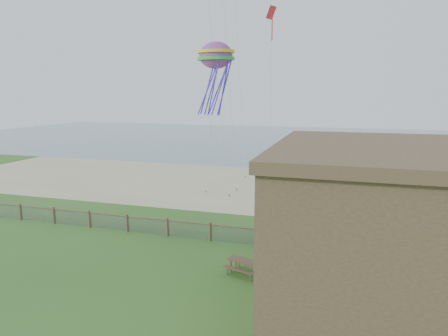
{
  "coord_description": "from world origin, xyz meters",
  "views": [
    {
      "loc": [
        7.92,
        -17.1,
        9.29
      ],
      "look_at": [
        0.32,
        8.0,
        4.44
      ],
      "focal_mm": 32.0,
      "sensor_mm": 36.0,
      "label": 1
    }
  ],
  "objects": [
    {
      "name": "ground",
      "position": [
        0.0,
        0.0,
        0.0
      ],
      "size": [
        160.0,
        160.0,
        0.0
      ],
      "primitive_type": "plane",
      "color": "#2F581E",
      "rests_on": "ground"
    },
    {
      "name": "sand_beach",
      "position": [
        0.0,
        22.0,
        0.0
      ],
      "size": [
        72.0,
        20.0,
        0.02
      ],
      "primitive_type": "cube",
      "color": "tan",
      "rests_on": "ground"
    },
    {
      "name": "ocean",
      "position": [
        0.0,
        66.0,
        0.0
      ],
      "size": [
        160.0,
        68.0,
        0.02
      ],
      "primitive_type": "cube",
      "color": "slate",
      "rests_on": "ground"
    },
    {
      "name": "chainlink_fence",
      "position": [
        0.0,
        6.0,
        0.55
      ],
      "size": [
        36.2,
        0.2,
        1.25
      ],
      "primitive_type": null,
      "color": "#483C28",
      "rests_on": "ground"
    },
    {
      "name": "motel_deck",
      "position": [
        13.0,
        5.0,
        0.25
      ],
      "size": [
        15.0,
        2.0,
        0.5
      ],
      "primitive_type": "cube",
      "color": "brown",
      "rests_on": "ground"
    },
    {
      "name": "picnic_table",
      "position": [
        3.27,
        1.96,
        0.38
      ],
      "size": [
        2.12,
        1.84,
        0.76
      ],
      "primitive_type": null,
      "rotation": [
        0.0,
        0.0,
        -0.32
      ],
      "color": "brown",
      "rests_on": "ground"
    },
    {
      "name": "octopus_kite",
      "position": [
        -2.5,
        14.99,
        10.76
      ],
      "size": [
        3.33,
        2.47,
        6.54
      ],
      "primitive_type": null,
      "rotation": [
        0.0,
        0.0,
        -0.07
      ],
      "color": "#FF2830"
    },
    {
      "name": "kite_red",
      "position": [
        1.56,
        17.4,
        15.39
      ],
      "size": [
        1.89,
        1.65,
        2.34
      ],
      "primitive_type": null,
      "rotation": [
        0.44,
        0.0,
        1.14
      ],
      "color": "red"
    }
  ]
}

